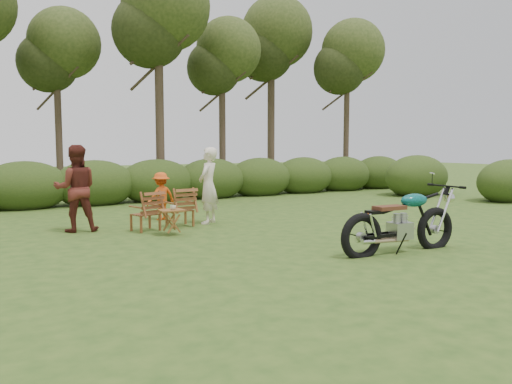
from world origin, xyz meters
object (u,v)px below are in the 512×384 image
lawn_chair_left (146,231)px  adult_a (209,223)px  cup (173,207)px  motorcycle (399,252)px  adult_b (77,231)px  lawn_chair_right (180,226)px  child (161,220)px  side_table (172,222)px

lawn_chair_left → adult_a: adult_a is taller
cup → motorcycle: bearing=-51.8°
motorcycle → adult_b: bearing=135.0°
lawn_chair_right → child: 1.15m
cup → lawn_chair_left: bearing=111.3°
lawn_chair_left → side_table: 0.88m
side_table → lawn_chair_right: bearing=59.7°
side_table → cup: size_ratio=4.51×
side_table → lawn_chair_left: bearing=110.6°
motorcycle → cup: (-2.76, 3.51, 0.57)m
lawn_chair_right → side_table: bearing=56.4°
lawn_chair_right → adult_b: (-2.16, 0.45, 0.00)m
cup → adult_b: size_ratio=0.06×
side_table → cup: (0.02, -0.03, 0.31)m
lawn_chair_left → cup: cup is taller
lawn_chair_right → side_table: side_table is taller
adult_a → child: bearing=-98.1°
adult_a → motorcycle: bearing=65.3°
adult_b → side_table: bearing=147.0°
lawn_chair_left → child: (0.84, 1.34, 0.00)m
lawn_chair_left → child: 1.58m
cup → adult_a: adult_a is taller
side_table → adult_b: bearing=138.0°
side_table → cup: bearing=-54.6°
lawn_chair_right → adult_b: bearing=-15.1°
side_table → adult_a: bearing=37.7°
lawn_chair_left → adult_a: (1.60, 0.23, 0.00)m
lawn_chair_left → side_table: size_ratio=1.63×
lawn_chair_right → cup: bearing=58.2°
side_table → child: (0.55, 2.12, -0.26)m
side_table → adult_b: (-1.59, 1.43, -0.26)m
lawn_chair_left → child: bearing=-136.5°
lawn_chair_left → cup: 1.05m
motorcycle → side_table: bearing=131.8°
motorcycle → child: size_ratio=1.97×
lawn_chair_right → lawn_chair_left: bearing=9.3°
adult_a → child: (-0.76, 1.11, 0.00)m
motorcycle → adult_a: (-1.47, 4.56, 0.00)m
cup → child: bearing=76.4°
lawn_chair_left → side_table: (0.29, -0.78, 0.26)m
cup → adult_b: 2.25m
motorcycle → child: motorcycle is taller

